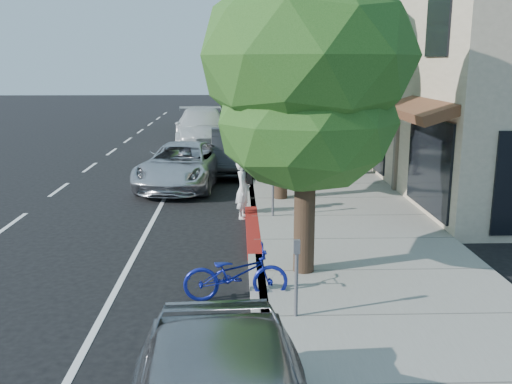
{
  "coord_description": "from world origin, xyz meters",
  "views": [
    {
      "loc": [
        -0.35,
        -12.34,
        4.09
      ],
      "look_at": [
        0.03,
        -0.43,
        1.35
      ],
      "focal_mm": 40.0,
      "sensor_mm": 36.0,
      "label": 1
    }
  ],
  "objects_px": {
    "street_tree_1": "(282,45)",
    "white_pickup": "(202,129)",
    "bicycle": "(236,274)",
    "street_tree_0": "(308,62)",
    "street_tree_2": "(270,59)",
    "street_tree_3": "(263,47)",
    "street_tree_5": "(255,53)",
    "dark_suv_far": "(235,110)",
    "cyclist": "(243,189)",
    "dark_sedan": "(234,151)",
    "silver_suv": "(182,165)",
    "pedestrian": "(336,149)",
    "street_tree_4": "(258,57)"
  },
  "relations": [
    {
      "from": "street_tree_1",
      "to": "white_pickup",
      "type": "bearing_deg",
      "value": 104.96
    },
    {
      "from": "bicycle",
      "to": "white_pickup",
      "type": "height_order",
      "value": "white_pickup"
    },
    {
      "from": "street_tree_0",
      "to": "street_tree_1",
      "type": "bearing_deg",
      "value": 90.0
    },
    {
      "from": "street_tree_2",
      "to": "white_pickup",
      "type": "xyz_separation_m",
      "value": [
        -2.94,
        5.0,
        -3.24
      ]
    },
    {
      "from": "street_tree_0",
      "to": "street_tree_3",
      "type": "relative_size",
      "value": 0.82
    },
    {
      "from": "street_tree_5",
      "to": "dark_suv_far",
      "type": "relative_size",
      "value": 1.49
    },
    {
      "from": "cyclist",
      "to": "white_pickup",
      "type": "xyz_separation_m",
      "value": [
        -1.82,
        12.63,
        0.13
      ]
    },
    {
      "from": "dark_sedan",
      "to": "white_pickup",
      "type": "distance_m",
      "value": 6.2
    },
    {
      "from": "silver_suv",
      "to": "pedestrian",
      "type": "xyz_separation_m",
      "value": [
        5.31,
        1.09,
        0.35
      ]
    },
    {
      "from": "street_tree_1",
      "to": "street_tree_5",
      "type": "relative_size",
      "value": 0.95
    },
    {
      "from": "cyclist",
      "to": "dark_sedan",
      "type": "bearing_deg",
      "value": 14.66
    },
    {
      "from": "street_tree_0",
      "to": "bicycle",
      "type": "relative_size",
      "value": 3.6
    },
    {
      "from": "street_tree_4",
      "to": "dark_suv_far",
      "type": "relative_size",
      "value": 1.38
    },
    {
      "from": "street_tree_2",
      "to": "cyclist",
      "type": "bearing_deg",
      "value": -98.35
    },
    {
      "from": "bicycle",
      "to": "pedestrian",
      "type": "bearing_deg",
      "value": -23.01
    },
    {
      "from": "street_tree_2",
      "to": "bicycle",
      "type": "bearing_deg",
      "value": -95.71
    },
    {
      "from": "dark_sedan",
      "to": "street_tree_1",
      "type": "bearing_deg",
      "value": -76.77
    },
    {
      "from": "street_tree_3",
      "to": "street_tree_5",
      "type": "relative_size",
      "value": 1.05
    },
    {
      "from": "street_tree_4",
      "to": "pedestrian",
      "type": "relative_size",
      "value": 3.85
    },
    {
      "from": "street_tree_1",
      "to": "dark_sedan",
      "type": "bearing_deg",
      "value": 105.64
    },
    {
      "from": "cyclist",
      "to": "dark_suv_far",
      "type": "distance_m",
      "value": 24.42
    },
    {
      "from": "street_tree_0",
      "to": "street_tree_5",
      "type": "bearing_deg",
      "value": 90.0
    },
    {
      "from": "silver_suv",
      "to": "white_pickup",
      "type": "bearing_deg",
      "value": 96.81
    },
    {
      "from": "street_tree_5",
      "to": "white_pickup",
      "type": "height_order",
      "value": "street_tree_5"
    },
    {
      "from": "silver_suv",
      "to": "street_tree_2",
      "type": "bearing_deg",
      "value": 57.13
    },
    {
      "from": "dark_suv_far",
      "to": "street_tree_0",
      "type": "bearing_deg",
      "value": -91.04
    },
    {
      "from": "cyclist",
      "to": "street_tree_2",
      "type": "bearing_deg",
      "value": 3.88
    },
    {
      "from": "bicycle",
      "to": "dark_suv_far",
      "type": "relative_size",
      "value": 0.36
    },
    {
      "from": "cyclist",
      "to": "street_tree_3",
      "type": "bearing_deg",
      "value": 7.54
    },
    {
      "from": "bicycle",
      "to": "dark_suv_far",
      "type": "bearing_deg",
      "value": -4.31
    },
    {
      "from": "pedestrian",
      "to": "silver_suv",
      "type": "bearing_deg",
      "value": -26.02
    },
    {
      "from": "street_tree_4",
      "to": "white_pickup",
      "type": "distance_m",
      "value": 8.32
    },
    {
      "from": "street_tree_5",
      "to": "cyclist",
      "type": "relative_size",
      "value": 4.84
    },
    {
      "from": "street_tree_1",
      "to": "pedestrian",
      "type": "bearing_deg",
      "value": 57.69
    },
    {
      "from": "street_tree_5",
      "to": "street_tree_4",
      "type": "bearing_deg",
      "value": -90.0
    },
    {
      "from": "cyclist",
      "to": "pedestrian",
      "type": "bearing_deg",
      "value": -20.8
    },
    {
      "from": "bicycle",
      "to": "pedestrian",
      "type": "relative_size",
      "value": 0.99
    },
    {
      "from": "street_tree_3",
      "to": "white_pickup",
      "type": "bearing_deg",
      "value": -161.21
    },
    {
      "from": "street_tree_4",
      "to": "white_pickup",
      "type": "bearing_deg",
      "value": -112.78
    },
    {
      "from": "street_tree_4",
      "to": "pedestrian",
      "type": "height_order",
      "value": "street_tree_4"
    },
    {
      "from": "street_tree_1",
      "to": "street_tree_2",
      "type": "bearing_deg",
      "value": 90.0
    },
    {
      "from": "street_tree_5",
      "to": "white_pickup",
      "type": "relative_size",
      "value": 1.21
    },
    {
      "from": "cyclist",
      "to": "street_tree_0",
      "type": "bearing_deg",
      "value": -153.4
    },
    {
      "from": "bicycle",
      "to": "dark_sedan",
      "type": "distance_m",
      "value": 12.0
    },
    {
      "from": "street_tree_3",
      "to": "silver_suv",
      "type": "bearing_deg",
      "value": -107.9
    },
    {
      "from": "pedestrian",
      "to": "bicycle",
      "type": "bearing_deg",
      "value": 33.88
    },
    {
      "from": "white_pickup",
      "to": "bicycle",
      "type": "bearing_deg",
      "value": -90.34
    },
    {
      "from": "dark_suv_far",
      "to": "street_tree_3",
      "type": "bearing_deg",
      "value": -86.44
    },
    {
      "from": "street_tree_4",
      "to": "pedestrian",
      "type": "distance_m",
      "value": 15.03
    },
    {
      "from": "dark_sedan",
      "to": "dark_suv_far",
      "type": "bearing_deg",
      "value": 87.59
    }
  ]
}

